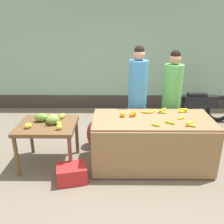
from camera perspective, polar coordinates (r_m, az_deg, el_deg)
The scene contains 12 objects.
ground_plane at distance 4.17m, azimuth 3.23°, elevation -12.17°, with size 24.00×24.00×0.00m, color #756B5B.
market_wall_back at distance 6.44m, azimuth 2.32°, elevation 13.79°, with size 8.25×0.23×3.01m.
fruit_stall_counter at distance 3.99m, azimuth 9.41°, elevation -7.15°, with size 1.90×0.91×0.83m.
side_table_wooden at distance 4.01m, azimuth -15.24°, elevation -4.04°, with size 0.93×0.79×0.73m.
banana_bunch_pile at distance 3.91m, azimuth 13.87°, elevation -0.92°, with size 0.79×0.68×0.07m.
orange_pile at distance 3.85m, azimuth 4.19°, elevation -0.49°, with size 0.27×0.13×0.09m.
mango_papaya_pile at distance 3.98m, azimuth -14.98°, elevation -1.73°, with size 0.62×0.57×0.14m.
vendor_woman_blue_shirt at distance 4.40m, azimuth 6.12°, elevation 3.39°, with size 0.34×0.34×1.89m.
vendor_woman_green_shirt at distance 4.59m, azimuth 14.08°, elevation 3.02°, with size 0.34×0.34×1.81m.
parked_motorcycle at distance 6.01m, azimuth 20.33°, elevation 1.44°, with size 1.60×0.18×0.88m.
produce_crate at distance 3.75m, azimuth -9.60°, elevation -14.34°, with size 0.44×0.32×0.26m, color red.
produce_sack at distance 4.59m, azimuth -4.17°, elevation -5.17°, with size 0.36×0.30×0.53m, color maroon.
Camera 1 is at (-0.20, -3.49, 2.28)m, focal length 38.09 mm.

